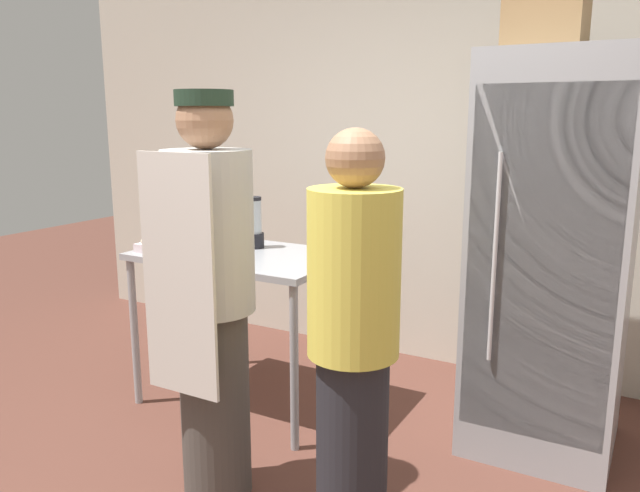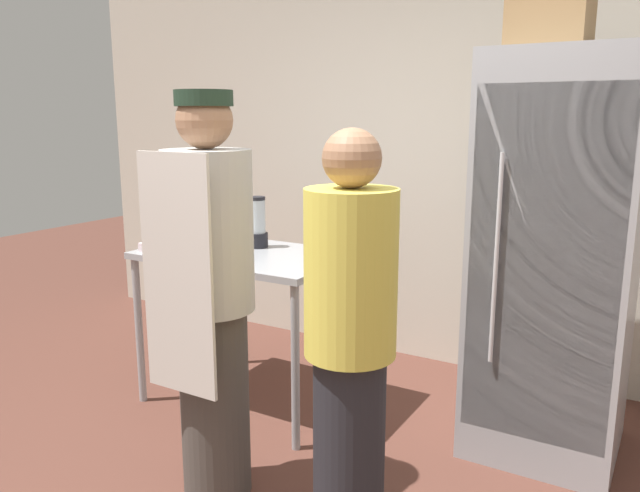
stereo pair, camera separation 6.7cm
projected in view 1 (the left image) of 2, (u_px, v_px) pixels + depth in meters
The scene contains 9 objects.
back_wall at pixel (464, 162), 4.08m from camera, with size 6.40×0.12×2.77m, color beige.
refrigerator at pixel (552, 258), 3.08m from camera, with size 0.71×0.76×1.98m.
prep_counter at pixel (242, 270), 3.57m from camera, with size 1.17×0.73×0.91m.
donut_box at pixel (165, 243), 3.57m from camera, with size 0.27×0.22×0.27m.
blender_pitcher at pixel (254, 225), 3.66m from camera, with size 0.12×0.12×0.30m.
binder_stack at pixel (223, 234), 3.85m from camera, with size 0.33×0.28×0.09m.
cardboard_storage_box at pixel (546, 22), 2.95m from camera, with size 0.36×0.35×0.29m.
person_baker at pixel (210, 296), 2.66m from camera, with size 0.38×0.40×1.78m.
person_customer at pixel (353, 343), 2.35m from camera, with size 0.35×0.35×1.64m.
Camera 1 is at (1.17, -1.66, 1.68)m, focal length 35.00 mm.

